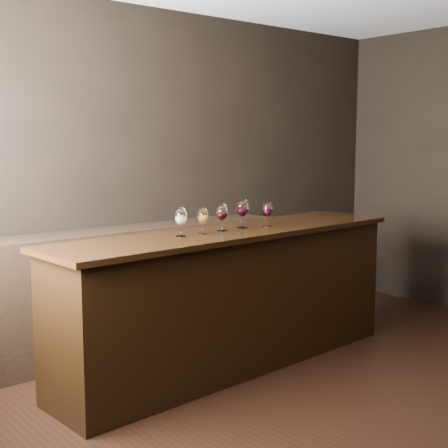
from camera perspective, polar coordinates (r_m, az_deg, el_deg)
ground at (r=4.27m, az=14.02°, el=-15.91°), size 5.00×5.00×0.00m
room_shell at (r=3.81m, az=11.40°, el=9.28°), size 5.02×4.52×2.81m
bar_counter at (r=4.70m, az=0.69°, el=-7.05°), size 2.88×0.78×1.00m
bar_top at (r=4.59m, az=0.70°, el=-0.78°), size 2.98×0.85×0.04m
back_bar_shelf at (r=5.18m, az=-8.48°, el=-5.79°), size 2.75×0.40×0.99m
glass_white at (r=4.27m, az=-3.95°, el=0.63°), size 0.08×0.08×0.20m
glass_amber at (r=4.37m, az=-1.94°, el=0.67°), size 0.08×0.08×0.18m
glass_red_a at (r=4.53m, az=-0.20°, el=1.04°), size 0.08×0.08×0.20m
glass_red_b at (r=4.69m, az=1.70°, el=1.42°), size 0.09×0.09×0.22m
glass_red_c at (r=4.76m, az=3.97°, el=1.30°), size 0.08×0.08×0.19m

